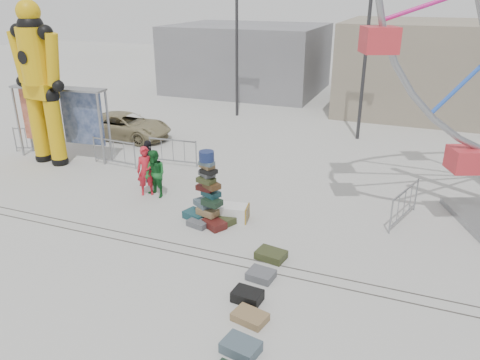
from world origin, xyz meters
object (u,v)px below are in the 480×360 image
at_px(barricade_dummy_a, 38,140).
at_px(barricade_wheel_front, 404,205).
at_px(lamp_post_left, 238,33).
at_px(steamer_trunk, 232,212).
at_px(lamp_post_right, 369,41).
at_px(pedestrian_black, 149,162).
at_px(parked_suv, 126,126).
at_px(barricade_dummy_c, 173,152).
at_px(pedestrian_red, 146,171).
at_px(pedestrian_green, 155,174).
at_px(suitcase_tower, 209,202).
at_px(crash_test_dummy, 39,79).
at_px(barricade_dummy_b, 114,153).
at_px(banner_scaffold, 60,105).

height_order(barricade_dummy_a, barricade_wheel_front, same).
relative_size(lamp_post_left, steamer_trunk, 7.98).
distance_m(lamp_post_right, lamp_post_left, 7.28).
bearing_deg(steamer_trunk, barricade_wheel_front, 10.54).
distance_m(pedestrian_black, parked_suv, 5.98).
bearing_deg(parked_suv, barricade_dummy_c, -122.99).
relative_size(lamp_post_left, pedestrian_red, 4.63).
bearing_deg(parked_suv, pedestrian_green, -139.05).
distance_m(lamp_post_right, pedestrian_green, 11.47).
bearing_deg(barricade_wheel_front, suitcase_tower, 129.04).
height_order(crash_test_dummy, barricade_dummy_b, crash_test_dummy).
relative_size(pedestrian_green, parked_suv, 0.38).
distance_m(lamp_post_right, banner_scaffold, 13.47).
bearing_deg(barricade_dummy_c, barricade_dummy_b, -161.52).
relative_size(suitcase_tower, crash_test_dummy, 0.35).
relative_size(steamer_trunk, pedestrian_red, 0.58).
relative_size(lamp_post_left, banner_scaffold, 1.92).
relative_size(barricade_dummy_b, parked_suv, 0.46).
xyz_separation_m(crash_test_dummy, pedestrian_red, (5.42, -1.36, -2.56)).
bearing_deg(barricade_dummy_a, crash_test_dummy, -49.66).
bearing_deg(pedestrian_green, parked_suv, 152.07).
height_order(crash_test_dummy, barricade_dummy_c, crash_test_dummy).
relative_size(barricade_dummy_b, pedestrian_black, 1.23).
bearing_deg(suitcase_tower, barricade_wheel_front, 43.14).
xyz_separation_m(suitcase_tower, parked_suv, (-7.33, 6.39, -0.03)).
bearing_deg(suitcase_tower, barricade_dummy_c, 152.75).
relative_size(banner_scaffold, pedestrian_black, 2.55).
xyz_separation_m(barricade_wheel_front, pedestrian_black, (-8.83, -0.19, 0.27)).
bearing_deg(banner_scaffold, pedestrian_black, -18.92).
xyz_separation_m(barricade_wheel_front, pedestrian_green, (-8.00, -1.15, 0.27)).
relative_size(crash_test_dummy, barricade_wheel_front, 3.25).
bearing_deg(banner_scaffold, parked_suv, 71.73).
distance_m(lamp_post_right, steamer_trunk, 11.15).
height_order(banner_scaffold, barricade_dummy_c, banner_scaffold).
bearing_deg(lamp_post_left, pedestrian_red, -84.42).
distance_m(barricade_dummy_b, pedestrian_black, 2.55).
bearing_deg(pedestrian_red, pedestrian_green, -39.79).
distance_m(pedestrian_red, parked_suv, 6.97).
bearing_deg(barricade_dummy_a, barricade_dummy_b, -22.81).
bearing_deg(barricade_wheel_front, crash_test_dummy, 106.65).
xyz_separation_m(barricade_dummy_a, pedestrian_green, (7.27, -2.26, 0.27)).
xyz_separation_m(steamer_trunk, barricade_dummy_c, (-4.06, 3.62, 0.32)).
height_order(steamer_trunk, barricade_dummy_b, barricade_dummy_b).
bearing_deg(lamp_post_right, crash_test_dummy, -144.87).
relative_size(pedestrian_black, parked_suv, 0.38).
height_order(pedestrian_red, pedestrian_green, pedestrian_red).
height_order(suitcase_tower, pedestrian_red, suitcase_tower).
bearing_deg(suitcase_tower, barricade_dummy_b, 173.29).
height_order(crash_test_dummy, barricade_dummy_a, crash_test_dummy).
height_order(barricade_dummy_c, pedestrian_red, pedestrian_red).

